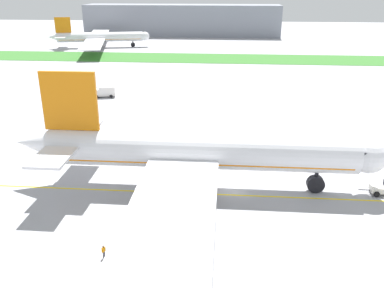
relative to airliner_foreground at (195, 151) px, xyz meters
The scene contains 9 objects.
ground_plane 8.36m from the airliner_foreground, ahead, with size 600.00×600.00×0.00m, color #9E9EA3.
apron_taxi_line 8.60m from the airliner_foreground, 20.65° to the right, with size 280.00×0.36×0.01m, color yellow.
grass_median_strip 118.17m from the airliner_foreground, 87.25° to the left, with size 320.00×24.00×0.10m, color #38722D.
airliner_foreground is the anchor object (origin of this frame).
ground_crew_wingwalker_port 16.60m from the airliner_foreground, 120.45° to the right, with size 0.35×0.61×1.76m.
ground_crew_marshaller_front 21.28m from the airliner_foreground, 116.54° to the right, with size 0.40×0.50×1.58m.
service_truck_baggage_loader 60.06m from the airliner_foreground, 119.39° to the left, with size 6.30×3.73×3.01m.
parked_airliner_far_left 156.25m from the airliner_foreground, 112.09° to the left, with size 48.65×79.17×14.68m.
terminal_building 199.04m from the airliner_foreground, 96.55° to the left, with size 116.43×20.00×18.00m, color gray.
Camera 1 is at (-1.36, -56.19, 29.91)m, focal length 38.08 mm.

